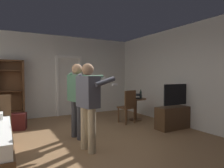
% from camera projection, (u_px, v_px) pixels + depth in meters
% --- Properties ---
extents(ground_plane, '(7.02, 7.02, 0.00)m').
position_uv_depth(ground_plane, '(84.00, 145.00, 4.03)').
color(ground_plane, olive).
extents(wall_back, '(6.25, 0.12, 2.83)m').
position_uv_depth(wall_back, '(51.00, 76.00, 6.82)').
color(wall_back, beige).
rests_on(wall_back, ground_plane).
extents(wall_right, '(0.12, 6.62, 2.83)m').
position_uv_depth(wall_right, '(188.00, 76.00, 5.44)').
color(wall_right, beige).
rests_on(wall_right, ground_plane).
extents(doorway_frame, '(0.93, 0.08, 2.13)m').
position_uv_depth(doorway_frame, '(69.00, 81.00, 7.06)').
color(doorway_frame, white).
rests_on(doorway_frame, ground_plane).
extents(bookshelf, '(0.80, 0.32, 1.91)m').
position_uv_depth(bookshelf, '(10.00, 89.00, 6.03)').
color(bookshelf, brown).
rests_on(bookshelf, ground_plane).
extents(tv_flatscreen, '(1.27, 0.40, 1.20)m').
position_uv_depth(tv_flatscreen, '(177.00, 115.00, 5.35)').
color(tv_flatscreen, '#4C331E').
rests_on(tv_flatscreen, ground_plane).
extents(side_table, '(0.67, 0.67, 0.70)m').
position_uv_depth(side_table, '(136.00, 105.00, 6.29)').
color(side_table, brown).
rests_on(side_table, ground_plane).
extents(laptop, '(0.40, 0.40, 0.16)m').
position_uv_depth(laptop, '(135.00, 97.00, 6.22)').
color(laptop, black).
rests_on(laptop, side_table).
extents(bottle_on_table, '(0.06, 0.06, 0.28)m').
position_uv_depth(bottle_on_table, '(141.00, 95.00, 6.27)').
color(bottle_on_table, '#233429').
rests_on(bottle_on_table, side_table).
extents(wooden_chair, '(0.48, 0.48, 0.99)m').
position_uv_depth(wooden_chair, '(128.00, 105.00, 5.85)').
color(wooden_chair, brown).
rests_on(wooden_chair, ground_plane).
extents(person_blue_shirt, '(0.69, 0.65, 1.66)m').
position_uv_depth(person_blue_shirt, '(88.00, 100.00, 3.70)').
color(person_blue_shirt, tan).
rests_on(person_blue_shirt, ground_plane).
extents(person_striped_shirt, '(0.80, 0.64, 1.70)m').
position_uv_depth(person_striped_shirt, '(78.00, 95.00, 4.45)').
color(person_striped_shirt, '#333338').
rests_on(person_striped_shirt, ground_plane).
extents(suitcase_dark, '(0.53, 0.40, 0.30)m').
position_uv_depth(suitcase_dark, '(5.00, 124.00, 5.22)').
color(suitcase_dark, black).
rests_on(suitcase_dark, ground_plane).
extents(suitcase_small, '(0.51, 0.41, 0.44)m').
position_uv_depth(suitcase_small, '(17.00, 122.00, 5.17)').
color(suitcase_small, '#4C1919').
rests_on(suitcase_small, ground_plane).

